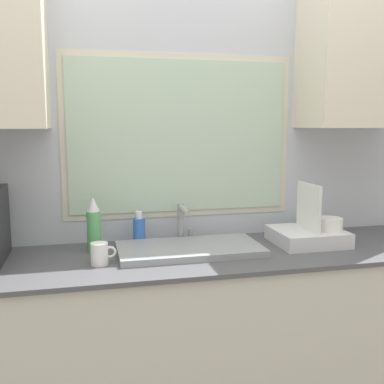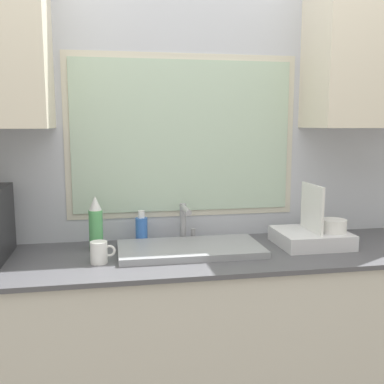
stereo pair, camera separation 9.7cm
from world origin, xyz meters
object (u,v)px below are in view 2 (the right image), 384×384
at_px(dish_rack, 313,234).
at_px(spray_bottle, 96,224).
at_px(mug_near_sink, 99,252).
at_px(faucet, 185,219).
at_px(soap_bottle, 142,229).

height_order(dish_rack, spray_bottle, dish_rack).
bearing_deg(mug_near_sink, dish_rack, 5.67).
distance_m(faucet, spray_bottle, 0.42).
xyz_separation_m(dish_rack, spray_bottle, (-1.01, 0.11, 0.07)).
bearing_deg(mug_near_sink, faucet, 32.68).
height_order(faucet, mug_near_sink, faucet).
relative_size(faucet, spray_bottle, 0.76).
relative_size(dish_rack, spray_bottle, 1.30).
xyz_separation_m(faucet, dish_rack, (0.59, -0.16, -0.06)).
relative_size(dish_rack, soap_bottle, 2.02).
xyz_separation_m(faucet, spray_bottle, (-0.42, -0.05, 0.00)).
bearing_deg(soap_bottle, faucet, -6.94).
xyz_separation_m(faucet, mug_near_sink, (-0.40, -0.26, -0.07)).
bearing_deg(dish_rack, faucet, 164.92).
distance_m(dish_rack, spray_bottle, 1.01).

